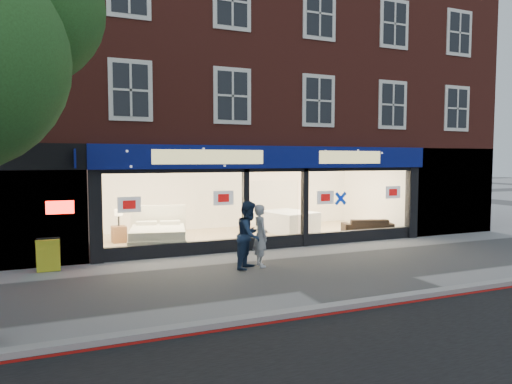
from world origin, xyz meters
TOP-DOWN VIEW (x-y plane):
  - ground at (0.00, 0.00)m, footprint 120.00×120.00m
  - kerb_line at (0.00, -3.10)m, footprint 60.00×0.10m
  - kerb_stone at (0.00, -2.90)m, footprint 60.00×0.25m
  - showroom_floor at (0.00, 5.25)m, footprint 11.00×4.50m
  - building at (-0.02, 6.93)m, footprint 19.00×8.26m
  - display_bed at (-3.57, 4.33)m, footprint 2.18×2.48m
  - bedside_table at (-4.66, 5.52)m, footprint 0.49×0.49m
  - mattress_stack at (1.60, 5.38)m, footprint 2.00×2.30m
  - sofa at (4.25, 4.00)m, footprint 2.00×1.28m
  - a_board at (-6.70, 2.42)m, footprint 0.57×0.37m
  - pedestrian_grey at (-1.43, 0.93)m, footprint 0.44×0.64m
  - pedestrian_blue at (-1.81, 0.82)m, footprint 1.09×1.10m

SIDE VIEW (x-z plane):
  - ground at x=0.00m, z-range 0.00..0.00m
  - kerb_line at x=0.00m, z-range 0.00..0.01m
  - showroom_floor at x=0.00m, z-range 0.00..0.10m
  - kerb_stone at x=0.00m, z-range 0.00..0.12m
  - sofa at x=4.25m, z-range 0.10..0.64m
  - bedside_table at x=-4.66m, z-range 0.10..0.65m
  - a_board at x=-6.70m, z-range 0.00..0.87m
  - display_bed at x=-3.57m, z-range -0.17..1.05m
  - mattress_stack at x=1.60m, z-range 0.10..0.88m
  - pedestrian_grey at x=-1.43m, z-range 0.00..1.68m
  - pedestrian_blue at x=-1.81m, z-range 0.00..1.79m
  - building at x=-0.02m, z-range 1.52..11.82m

